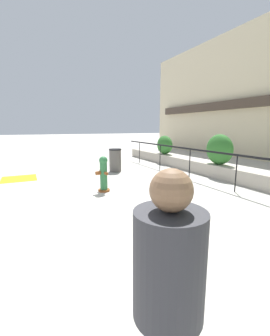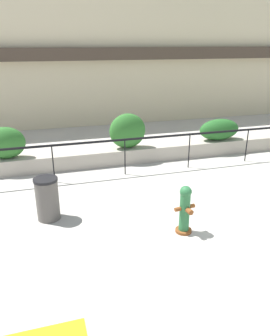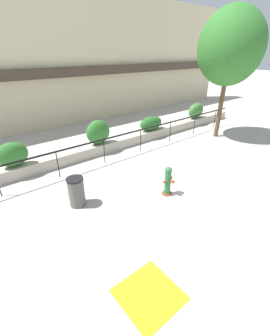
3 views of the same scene
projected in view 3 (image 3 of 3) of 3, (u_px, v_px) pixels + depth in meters
The scene contains 12 objects.
ground_plane at pixel (228, 192), 8.14m from camera, with size 120.00×120.00×0.00m, color #B2ADA3.
building_facade at pixel (71, 61), 14.54m from camera, with size 30.00×1.36×8.00m.
planter_wall_low at pixel (128, 140), 12.15m from camera, with size 18.00×0.70×0.50m, color #ADA393.
fence_railing_segment at pixel (141, 132), 11.04m from camera, with size 15.00×0.05×1.15m.
hedge_bush_0 at pixel (12, 155), 8.69m from camera, with size 1.18×0.62×0.99m, color #2D6B28.
hedge_bush_1 at pixel (98, 132), 10.79m from camera, with size 1.23×0.63×1.17m, color #2D6B28.
hedge_bush_2 at pixel (151, 123), 12.80m from camera, with size 1.53×0.70×0.77m, color #235B23.
hedge_bush_3 at pixel (196, 111), 15.03m from camera, with size 1.34×0.62×0.99m, color #427538.
fire_hydrant at pixel (168, 181), 7.81m from camera, with size 0.48×0.45×1.08m.
street_tree at pixel (231, 47), 11.32m from camera, with size 3.55×3.19×6.58m.
tactile_warning_pad at pixel (149, 295), 4.73m from camera, with size 1.22×1.22×0.01m, color gold.
trash_bin at pixel (76, 192), 7.27m from camera, with size 0.55×0.55×1.01m.
Camera 3 is at (-6.89, -3.17, 4.57)m, focal length 24.00 mm.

